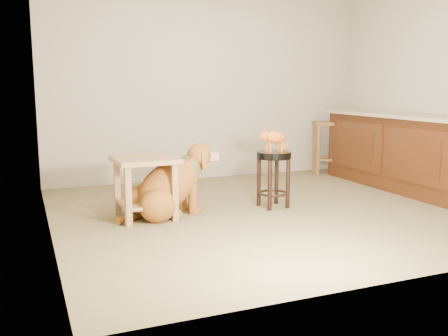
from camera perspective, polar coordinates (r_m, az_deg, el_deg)
name	(u,v)px	position (r m, az deg, el deg)	size (l,w,h in m)	color
floor	(278,210)	(5.25, 6.19, -4.76)	(4.50, 4.00, 0.01)	brown
room_shell	(281,45)	(5.11, 6.54, 13.79)	(4.54, 4.04, 2.62)	gray
cabinet_run	(407,155)	(6.53, 20.17, 1.45)	(0.70, 2.56, 0.94)	#401E0B
padded_stool	(274,168)	(5.28, 5.68, 0.02)	(0.36, 0.36, 0.60)	black
wood_stool	(327,147)	(7.42, 11.72, 2.40)	(0.54, 0.54, 0.76)	brown
side_table	(145,178)	(4.87, -9.01, -1.17)	(0.60, 0.60, 0.60)	brown
golden_retriever	(168,188)	(4.96, -6.45, -2.33)	(1.15, 0.66, 0.75)	brown
tabby_kitten	(273,138)	(5.23, 5.64, 3.42)	(0.41, 0.17, 0.26)	#A74B10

